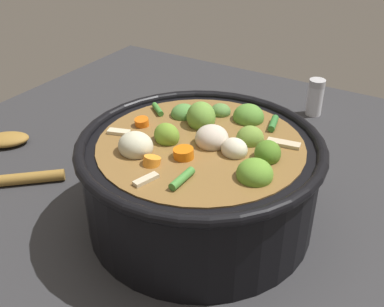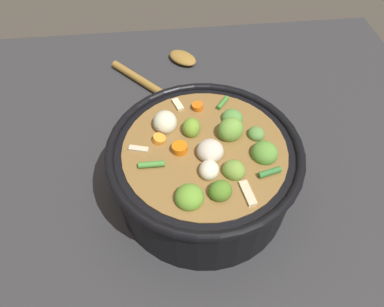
# 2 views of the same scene
# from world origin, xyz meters

# --- Properties ---
(ground_plane) EXTENTS (1.10, 1.10, 0.00)m
(ground_plane) POSITION_xyz_m (0.00, 0.00, 0.00)
(ground_plane) COLOR #2D2D30
(cooking_pot) EXTENTS (0.32, 0.32, 0.15)m
(cooking_pot) POSITION_xyz_m (-0.00, 0.00, 0.07)
(cooking_pot) COLOR black
(cooking_pot) RESTS_ON ground_plane
(salt_shaker) EXTENTS (0.03, 0.03, 0.07)m
(salt_shaker) POSITION_xyz_m (-0.40, 0.03, 0.04)
(salt_shaker) COLOR silver
(salt_shaker) RESTS_ON ground_plane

